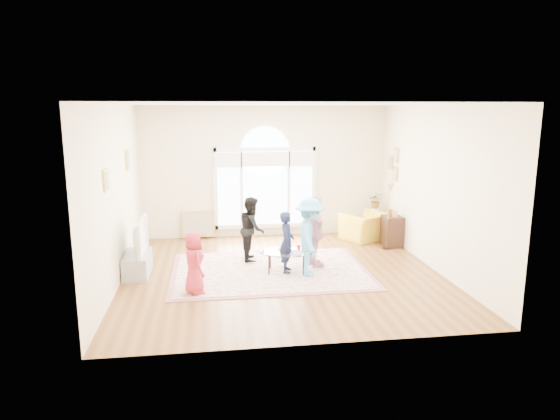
{
  "coord_description": "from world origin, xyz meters",
  "views": [
    {
      "loc": [
        -1.32,
        -9.09,
        3.12
      ],
      "look_at": [
        -0.0,
        0.3,
        1.19
      ],
      "focal_mm": 32.0,
      "sensor_mm": 36.0,
      "label": 1
    }
  ],
  "objects": [
    {
      "name": "child_red",
      "position": [
        -1.64,
        -0.88,
        0.56
      ],
      "size": [
        0.51,
        0.61,
        1.08
      ],
      "primitive_type": "imported",
      "rotation": [
        0.0,
        0.0,
        1.95
      ],
      "color": "#BA2838",
      "rests_on": "area_rug"
    },
    {
      "name": "area_rug",
      "position": [
        -0.22,
        0.17,
        0.01
      ],
      "size": [
        3.6,
        2.6,
        0.02
      ],
      "primitive_type": "cube",
      "color": "beige",
      "rests_on": "ground"
    },
    {
      "name": "child_blue",
      "position": [
        0.49,
        -0.22,
        0.76
      ],
      "size": [
        0.65,
        1.01,
        1.48
      ],
      "primitive_type": "imported",
      "rotation": [
        0.0,
        0.0,
        1.47
      ],
      "color": "#57BEEE",
      "rests_on": "area_rug"
    },
    {
      "name": "side_cabinet",
      "position": [
        2.78,
        1.59,
        0.35
      ],
      "size": [
        0.4,
        0.5,
        0.7
      ],
      "primitive_type": "cube",
      "color": "black",
      "rests_on": "ground"
    },
    {
      "name": "floor_lamp",
      "position": [
        2.59,
        1.36,
        1.28
      ],
      "size": [
        0.31,
        0.31,
        1.51
      ],
      "color": "black",
      "rests_on": "ground"
    },
    {
      "name": "child_black",
      "position": [
        -0.5,
        0.92,
        0.68
      ],
      "size": [
        0.53,
        0.67,
        1.33
      ],
      "primitive_type": "imported",
      "rotation": [
        0.0,
        0.0,
        1.52
      ],
      "color": "black",
      "rests_on": "area_rug"
    },
    {
      "name": "tv_console",
      "position": [
        -2.75,
        0.3,
        0.21
      ],
      "size": [
        0.45,
        1.0,
        0.42
      ],
      "primitive_type": "cube",
      "color": "#989BA0",
      "rests_on": "ground"
    },
    {
      "name": "child_navy",
      "position": [
        0.09,
        0.04,
        0.61
      ],
      "size": [
        0.35,
        0.47,
        1.18
      ],
      "primitive_type": "imported",
      "rotation": [
        0.0,
        0.0,
        1.39
      ],
      "color": "#171D38",
      "rests_on": "area_rug"
    },
    {
      "name": "coffee_table",
      "position": [
        0.09,
        0.03,
        0.4
      ],
      "size": [
        1.13,
        0.84,
        0.54
      ],
      "rotation": [
        0.0,
        0.0,
        -0.19
      ],
      "color": "silver",
      "rests_on": "ground"
    },
    {
      "name": "armchair",
      "position": [
        2.34,
        2.2,
        0.33
      ],
      "size": [
        1.31,
        1.26,
        0.66
      ],
      "primitive_type": "imported",
      "rotation": [
        0.0,
        0.0,
        3.64
      ],
      "color": "yellow",
      "rests_on": "ground"
    },
    {
      "name": "plant_pedestal",
      "position": [
        2.7,
        2.56,
        0.35
      ],
      "size": [
        0.2,
        0.2,
        0.7
      ],
      "primitive_type": "cylinder",
      "color": "white",
      "rests_on": "ground"
    },
    {
      "name": "ground",
      "position": [
        0.0,
        0.0,
        0.0
      ],
      "size": [
        6.0,
        6.0,
        0.0
      ],
      "primitive_type": "plane",
      "color": "brown",
      "rests_on": "ground"
    },
    {
      "name": "child_pink",
      "position": [
        0.69,
        0.29,
        0.74
      ],
      "size": [
        0.46,
        0.88,
        1.43
      ],
      "primitive_type": "imported",
      "rotation": [
        0.0,
        0.0,
        1.7
      ],
      "color": "pink",
      "rests_on": "area_rug"
    },
    {
      "name": "potted_plant",
      "position": [
        2.7,
        2.56,
        0.89
      ],
      "size": [
        0.42,
        0.39,
        0.39
      ],
      "primitive_type": "imported",
      "rotation": [
        0.0,
        0.0,
        -0.29
      ],
      "color": "#33722D",
      "rests_on": "plant_pedestal"
    },
    {
      "name": "room_shell",
      "position": [
        0.01,
        2.83,
        1.57
      ],
      "size": [
        6.0,
        6.0,
        6.0
      ],
      "color": "beige",
      "rests_on": "ground"
    },
    {
      "name": "leaning_picture",
      "position": [
        -1.66,
        2.9,
        0.0
      ],
      "size": [
        0.8,
        0.14,
        0.62
      ],
      "primitive_type": "cube",
      "rotation": [
        -0.14,
        0.0,
        0.0
      ],
      "color": "tan",
      "rests_on": "ground"
    },
    {
      "name": "rug_border",
      "position": [
        -0.22,
        0.17,
        0.01
      ],
      "size": [
        3.8,
        2.8,
        0.01
      ],
      "primitive_type": "cube",
      "color": "#99585F",
      "rests_on": "ground"
    },
    {
      "name": "television",
      "position": [
        -2.74,
        0.3,
        0.75
      ],
      "size": [
        0.18,
        1.15,
        0.66
      ],
      "color": "black",
      "rests_on": "tv_console"
    }
  ]
}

